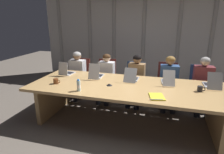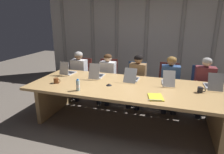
{
  "view_description": "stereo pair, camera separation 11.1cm",
  "coord_description": "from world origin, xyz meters",
  "px_view_note": "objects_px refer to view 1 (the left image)",
  "views": [
    {
      "loc": [
        0.67,
        -3.33,
        1.96
      ],
      "look_at": [
        -0.32,
        0.12,
        0.85
      ],
      "focal_mm": 31.18,
      "sensor_mm": 36.0,
      "label": 1
    },
    {
      "loc": [
        0.78,
        -3.3,
        1.96
      ],
      "look_at": [
        -0.32,
        0.12,
        0.85
      ],
      "focal_mm": 31.18,
      "sensor_mm": 36.0,
      "label": 2
    }
  ],
  "objects_px": {
    "laptop_left_mid": "(96,75)",
    "office_chair_right_end": "(199,93)",
    "office_chair_left_end": "(79,82)",
    "coffee_mug_far": "(56,81)",
    "laptop_right_mid": "(168,81)",
    "spiral_notepad": "(157,97)",
    "office_chair_right_mid": "(165,90)",
    "person_left_end": "(76,72)",
    "office_chair_center": "(134,87)",
    "water_bottle_primary": "(79,86)",
    "office_chair_left_mid": "(107,84)",
    "conference_mic_left_side": "(109,85)",
    "person_center": "(136,77)",
    "person_right_mid": "(169,79)",
    "laptop_center": "(132,78)",
    "person_right_end": "(203,82)",
    "laptop_right_end": "(212,84)",
    "person_left_mid": "(106,75)",
    "coffee_mug_near": "(200,89)",
    "laptop_left_end": "(67,72)"
  },
  "relations": [
    {
      "from": "laptop_right_mid",
      "to": "coffee_mug_near",
      "type": "xyz_separation_m",
      "value": [
        0.54,
        -0.29,
        -0.01
      ]
    },
    {
      "from": "person_right_mid",
      "to": "conference_mic_left_side",
      "type": "height_order",
      "value": "person_right_mid"
    },
    {
      "from": "office_chair_left_mid",
      "to": "office_chair_center",
      "type": "distance_m",
      "value": 0.7
    },
    {
      "from": "water_bottle_primary",
      "to": "coffee_mug_far",
      "type": "bearing_deg",
      "value": 158.47
    },
    {
      "from": "office_chair_center",
      "to": "person_right_mid",
      "type": "bearing_deg",
      "value": 78.22
    },
    {
      "from": "office_chair_right_mid",
      "to": "conference_mic_left_side",
      "type": "distance_m",
      "value": 1.58
    },
    {
      "from": "office_chair_right_end",
      "to": "person_left_end",
      "type": "xyz_separation_m",
      "value": [
        -2.9,
        -0.16,
        0.31
      ]
    },
    {
      "from": "laptop_right_mid",
      "to": "spiral_notepad",
      "type": "height_order",
      "value": "laptop_right_mid"
    },
    {
      "from": "laptop_center",
      "to": "office_chair_right_end",
      "type": "bearing_deg",
      "value": -61.11
    },
    {
      "from": "office_chair_left_mid",
      "to": "conference_mic_left_side",
      "type": "bearing_deg",
      "value": 10.83
    },
    {
      "from": "person_left_end",
      "to": "person_left_mid",
      "type": "distance_m",
      "value": 0.77
    },
    {
      "from": "person_left_end",
      "to": "coffee_mug_near",
      "type": "xyz_separation_m",
      "value": [
        2.73,
        -0.85,
        0.14
      ]
    },
    {
      "from": "laptop_right_mid",
      "to": "coffee_mug_far",
      "type": "relative_size",
      "value": 3.46
    },
    {
      "from": "office_chair_right_end",
      "to": "coffee_mug_far",
      "type": "bearing_deg",
      "value": -67.87
    },
    {
      "from": "laptop_left_mid",
      "to": "person_center",
      "type": "xyz_separation_m",
      "value": [
        0.74,
        0.58,
        -0.16
      ]
    },
    {
      "from": "office_chair_right_mid",
      "to": "laptop_left_mid",
      "type": "bearing_deg",
      "value": -59.79
    },
    {
      "from": "coffee_mug_near",
      "to": "conference_mic_left_side",
      "type": "bearing_deg",
      "value": -175.1
    },
    {
      "from": "laptop_center",
      "to": "person_right_mid",
      "type": "height_order",
      "value": "person_right_mid"
    },
    {
      "from": "conference_mic_left_side",
      "to": "office_chair_left_mid",
      "type": "bearing_deg",
      "value": 110.05
    },
    {
      "from": "person_left_end",
      "to": "coffee_mug_far",
      "type": "relative_size",
      "value": 8.24
    },
    {
      "from": "office_chair_left_end",
      "to": "person_left_end",
      "type": "height_order",
      "value": "person_left_end"
    },
    {
      "from": "water_bottle_primary",
      "to": "coffee_mug_far",
      "type": "relative_size",
      "value": 1.48
    },
    {
      "from": "laptop_left_mid",
      "to": "office_chair_right_end",
      "type": "bearing_deg",
      "value": -73.66
    },
    {
      "from": "laptop_left_mid",
      "to": "office_chair_right_mid",
      "type": "bearing_deg",
      "value": -65.09
    },
    {
      "from": "laptop_left_end",
      "to": "office_chair_left_mid",
      "type": "bearing_deg",
      "value": -38.53
    },
    {
      "from": "office_chair_center",
      "to": "water_bottle_primary",
      "type": "relative_size",
      "value": 4.52
    },
    {
      "from": "laptop_left_mid",
      "to": "office_chair_left_end",
      "type": "xyz_separation_m",
      "value": [
        -0.76,
        0.74,
        -0.47
      ]
    },
    {
      "from": "office_chair_left_end",
      "to": "office_chair_left_mid",
      "type": "height_order",
      "value": "office_chair_left_mid"
    },
    {
      "from": "person_center",
      "to": "coffee_mug_near",
      "type": "height_order",
      "value": "person_center"
    },
    {
      "from": "person_right_end",
      "to": "office_chair_right_mid",
      "type": "bearing_deg",
      "value": -104.07
    },
    {
      "from": "office_chair_right_end",
      "to": "person_left_end",
      "type": "relative_size",
      "value": 0.83
    },
    {
      "from": "office_chair_right_end",
      "to": "person_right_end",
      "type": "xyz_separation_m",
      "value": [
        0.02,
        -0.16,
        0.31
      ]
    },
    {
      "from": "conference_mic_left_side",
      "to": "coffee_mug_far",
      "type": "bearing_deg",
      "value": -170.01
    },
    {
      "from": "person_right_end",
      "to": "spiral_notepad",
      "type": "distance_m",
      "value": 1.58
    },
    {
      "from": "office_chair_left_mid",
      "to": "person_right_mid",
      "type": "bearing_deg",
      "value": 74.8
    },
    {
      "from": "laptop_right_end",
      "to": "conference_mic_left_side",
      "type": "distance_m",
      "value": 1.85
    },
    {
      "from": "office_chair_center",
      "to": "person_right_mid",
      "type": "distance_m",
      "value": 0.86
    },
    {
      "from": "laptop_left_mid",
      "to": "person_left_end",
      "type": "bearing_deg",
      "value": 49.73
    },
    {
      "from": "laptop_right_end",
      "to": "water_bottle_primary",
      "type": "relative_size",
      "value": 2.25
    },
    {
      "from": "person_center",
      "to": "water_bottle_primary",
      "type": "relative_size",
      "value": 5.57
    },
    {
      "from": "coffee_mug_near",
      "to": "water_bottle_primary",
      "type": "bearing_deg",
      "value": -164.83
    },
    {
      "from": "person_right_mid",
      "to": "person_left_mid",
      "type": "bearing_deg",
      "value": -93.91
    },
    {
      "from": "office_chair_left_end",
      "to": "office_chair_center",
      "type": "height_order",
      "value": "office_chair_left_end"
    },
    {
      "from": "office_chair_left_end",
      "to": "coffee_mug_far",
      "type": "distance_m",
      "value": 1.4
    },
    {
      "from": "office_chair_right_end",
      "to": "person_left_end",
      "type": "distance_m",
      "value": 2.92
    },
    {
      "from": "person_left_mid",
      "to": "spiral_notepad",
      "type": "height_order",
      "value": "person_left_mid"
    },
    {
      "from": "laptop_right_end",
      "to": "office_chair_right_mid",
      "type": "xyz_separation_m",
      "value": [
        -0.79,
        0.71,
        -0.46
      ]
    },
    {
      "from": "person_center",
      "to": "water_bottle_primary",
      "type": "xyz_separation_m",
      "value": [
        -0.76,
        -1.39,
        0.19
      ]
    },
    {
      "from": "office_chair_left_mid",
      "to": "person_right_end",
      "type": "xyz_separation_m",
      "value": [
        2.17,
        -0.16,
        0.31
      ]
    },
    {
      "from": "person_center",
      "to": "coffee_mug_near",
      "type": "relative_size",
      "value": 8.69
    }
  ]
}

